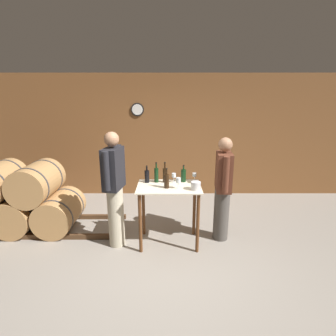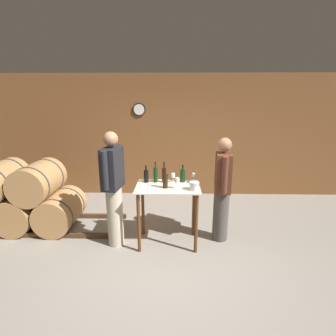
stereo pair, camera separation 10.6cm
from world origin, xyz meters
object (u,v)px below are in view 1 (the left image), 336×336
Objects in this scene: wine_glass_near_left at (173,176)px; wine_bottle_center at (164,175)px; wine_bottle_far_right at (182,175)px; person_visitor_with_scarf at (113,188)px; wine_glass_near_center at (177,181)px; ice_bucket at (195,186)px; wine_bottle_right at (166,181)px; person_host at (222,187)px; wine_bottle_left at (155,174)px; wine_bottle_far_left at (146,176)px; wine_glass_near_right at (193,175)px.

wine_bottle_center is at bearing -179.45° from wine_glass_near_left.
person_visitor_with_scarf is at bearing -165.62° from wine_bottle_far_right.
ice_bucket is at bearing -11.23° from wine_glass_near_center.
wine_bottle_center reaches higher than wine_bottle_right.
wine_bottle_left is at bearing 176.91° from person_host.
wine_bottle_left is at bearing 138.32° from wine_glass_near_center.
person_host is (0.87, 0.21, -0.18)m from wine_bottle_right.
person_host is 0.94× the size of person_visitor_with_scarf.
wine_bottle_far_left is at bearing -178.48° from wine_bottle_center.
wine_bottle_left is at bearing 21.64° from person_visitor_with_scarf.
person_visitor_with_scarf is at bearing -158.36° from wine_bottle_left.
wine_glass_near_left is 0.92m from person_visitor_with_scarf.
ice_bucket is (0.57, -0.34, -0.06)m from wine_bottle_left.
person_host reaches higher than wine_bottle_far_right.
wine_bottle_center is at bearing -175.15° from wine_glass_near_right.
person_visitor_with_scarf is (-0.46, -0.23, -0.11)m from wine_bottle_far_left.
wine_bottle_far_left is 0.56m from wine_bottle_far_right.
wine_glass_near_right is at bearing 12.82° from person_visitor_with_scarf.
wine_bottle_center reaches higher than ice_bucket.
wine_bottle_left reaches higher than ice_bucket.
wine_glass_near_center is 0.95m from person_visitor_with_scarf.
wine_bottle_right is at bearing -145.53° from wine_glass_near_right.
ice_bucket is at bearing -4.87° from person_visitor_with_scarf.
wine_glass_near_right is at bearing 34.47° from wine_bottle_right.
wine_bottle_center is at bearing 176.86° from person_host.
wine_glass_near_right is 0.38m from ice_bucket.
wine_bottle_center is 1.98× the size of wine_glass_near_center.
wine_glass_near_center is (0.19, -0.29, -0.00)m from wine_bottle_center.
wine_bottle_far_right is at bearing 3.69° from wine_bottle_far_left.
wine_bottle_far_left reaches higher than ice_bucket.
wine_glass_near_left is at bearing 0.55° from wine_bottle_center.
wine_bottle_right is (0.30, -0.25, 0.01)m from wine_bottle_far_left.
person_visitor_with_scarf is (-0.88, -0.24, -0.11)m from wine_glass_near_left.
person_host is at bearing -3.09° from wine_bottle_left.
wine_glass_near_left is (0.27, -0.01, -0.02)m from wine_bottle_left.
ice_bucket is at bearing -30.76° from wine_bottle_left.
wine_glass_near_left is (0.13, 0.00, -0.02)m from wine_bottle_center.
wine_bottle_far_right is 0.33m from wine_glass_near_center.
wine_bottle_far_right reaches higher than wine_glass_near_center.
wine_bottle_far_left is 1.92× the size of ice_bucket.
wine_bottle_far_right is 0.16× the size of person_host.
wine_glass_near_right is 0.48m from person_host.
wine_bottle_right is at bearing -1.75° from person_visitor_with_scarf.
wine_bottle_right reaches higher than wine_bottle_far_right.
wine_glass_near_left is 0.09× the size of person_host.
person_host is at bearing -11.36° from wine_glass_near_right.
wine_bottle_center is at bearing 123.84° from wine_glass_near_center.
wine_bottle_left is at bearing 149.24° from ice_bucket.
wine_glass_near_left is (0.41, 0.01, 0.00)m from wine_bottle_far_left.
wine_bottle_far_left reaches higher than wine_glass_near_left.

